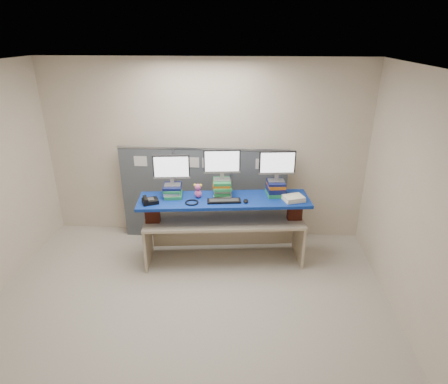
# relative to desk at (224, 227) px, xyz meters

# --- Properties ---
(room) EXTENTS (5.00, 4.00, 2.80)m
(room) POSITION_rel_desk_xyz_m (-0.37, -1.14, 0.86)
(room) COLOR beige
(room) RESTS_ON ground
(cubicle_partition) EXTENTS (2.60, 0.06, 1.53)m
(cubicle_partition) POSITION_rel_desk_xyz_m (-0.37, 0.64, 0.23)
(cubicle_partition) COLOR #3F444A
(cubicle_partition) RESTS_ON ground
(desk) EXTENTS (2.29, 0.90, 0.68)m
(desk) POSITION_rel_desk_xyz_m (0.00, 0.00, 0.00)
(desk) COLOR #B7A68C
(desk) RESTS_ON ground
(brick_pier_left) EXTENTS (0.21, 0.13, 0.27)m
(brick_pier_left) POSITION_rel_desk_xyz_m (-0.98, -0.16, 0.27)
(brick_pier_left) COLOR maroon
(brick_pier_left) RESTS_ON desk
(brick_pier_right) EXTENTS (0.21, 0.13, 0.27)m
(brick_pier_right) POSITION_rel_desk_xyz_m (0.99, 0.06, 0.27)
(brick_pier_right) COLOR maroon
(brick_pier_right) RESTS_ON desk
(blue_board) EXTENTS (2.41, 0.86, 0.04)m
(blue_board) POSITION_rel_desk_xyz_m (0.00, 0.00, 0.43)
(blue_board) COLOR navy
(blue_board) RESTS_ON brick_pier_left
(book_stack_left) EXTENTS (0.29, 0.33, 0.16)m
(book_stack_left) POSITION_rel_desk_xyz_m (-0.72, 0.03, 0.53)
(book_stack_left) COLOR #248948
(book_stack_left) RESTS_ON blue_board
(book_stack_center) EXTENTS (0.29, 0.33, 0.23)m
(book_stack_center) POSITION_rel_desk_xyz_m (-0.04, 0.12, 0.57)
(book_stack_center) COLOR #B9B6B0
(book_stack_center) RESTS_ON blue_board
(book_stack_right) EXTENTS (0.29, 0.33, 0.20)m
(book_stack_right) POSITION_rel_desk_xyz_m (0.72, 0.20, 0.55)
(book_stack_right) COLOR #248948
(book_stack_right) RESTS_ON blue_board
(monitor_left) EXTENTS (0.50, 0.17, 0.44)m
(monitor_left) POSITION_rel_desk_xyz_m (-0.72, 0.04, 0.86)
(monitor_left) COLOR gray
(monitor_left) RESTS_ON book_stack_left
(monitor_center) EXTENTS (0.50, 0.17, 0.44)m
(monitor_center) POSITION_rel_desk_xyz_m (-0.04, 0.12, 0.93)
(monitor_center) COLOR gray
(monitor_center) RESTS_ON book_stack_center
(monitor_right) EXTENTS (0.50, 0.17, 0.44)m
(monitor_right) POSITION_rel_desk_xyz_m (0.72, 0.20, 0.90)
(monitor_right) COLOR gray
(monitor_right) RESTS_ON book_stack_right
(keyboard) EXTENTS (0.47, 0.21, 0.03)m
(keyboard) POSITION_rel_desk_xyz_m (0.01, -0.10, 0.46)
(keyboard) COLOR black
(keyboard) RESTS_ON blue_board
(mouse) EXTENTS (0.10, 0.13, 0.04)m
(mouse) POSITION_rel_desk_xyz_m (0.30, -0.10, 0.47)
(mouse) COLOR black
(mouse) RESTS_ON blue_board
(desk_phone) EXTENTS (0.26, 0.25, 0.09)m
(desk_phone) POSITION_rel_desk_xyz_m (-0.99, -0.21, 0.48)
(desk_phone) COLOR black
(desk_phone) RESTS_ON blue_board
(headset) EXTENTS (0.23, 0.23, 0.02)m
(headset) POSITION_rel_desk_xyz_m (-0.42, -0.18, 0.46)
(headset) COLOR black
(headset) RESTS_ON blue_board
(plush_toy) EXTENTS (0.12, 0.09, 0.20)m
(plush_toy) POSITION_rel_desk_xyz_m (-0.36, 0.01, 0.55)
(plush_toy) COLOR #EF5BAA
(plush_toy) RESTS_ON blue_board
(binder_stack) EXTENTS (0.33, 0.30, 0.07)m
(binder_stack) POSITION_rel_desk_xyz_m (0.95, 0.01, 0.48)
(binder_stack) COLOR beige
(binder_stack) RESTS_ON blue_board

